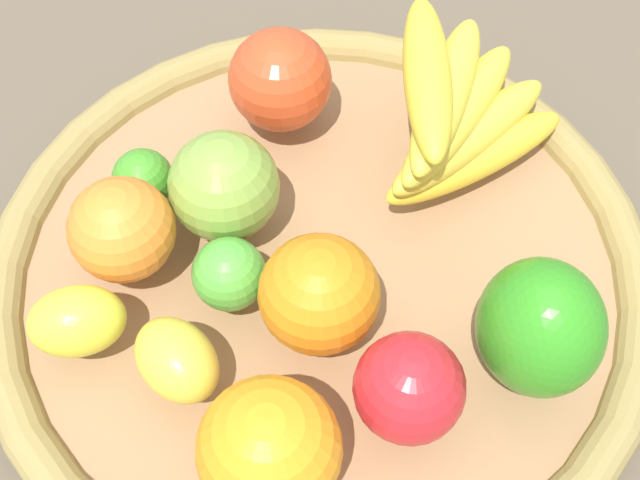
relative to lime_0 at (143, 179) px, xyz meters
The scene contains 14 objects.
ground_plane 0.15m from the lime_0, 101.70° to the right, with size 2.40×2.40×0.00m, color brown.
basket 0.14m from the lime_0, 101.70° to the right, with size 0.47×0.47×0.04m.
lime_0 is the anchor object (origin of this frame).
banana_bunch 0.22m from the lime_0, 69.99° to the right, with size 0.16×0.14×0.09m.
lemon_1 0.14m from the lime_0, 154.76° to the right, with size 0.06×0.05×0.05m, color yellow.
apple_2 0.24m from the lime_0, 122.38° to the right, with size 0.07×0.07×0.07m, color red.
apple_1 0.12m from the lime_0, 39.78° to the right, with size 0.08×0.08×0.08m, color #D54622.
orange_2 0.16m from the lime_0, 119.35° to the right, with size 0.08×0.08×0.08m, color orange.
lime_1 0.10m from the lime_0, 130.25° to the right, with size 0.05×0.05×0.05m, color green.
orange_1 0.22m from the lime_0, 144.49° to the right, with size 0.08×0.08×0.08m, color orange.
lemon_0 0.12m from the lime_0, behind, with size 0.06×0.05×0.05m, color yellow.
bell_pepper 0.29m from the lime_0, 106.78° to the right, with size 0.08×0.07×0.09m, color #30921E.
apple_0 0.06m from the lime_0, 97.17° to the right, with size 0.08×0.08×0.08m, color #7EA540.
orange_0 0.05m from the lime_0, behind, with size 0.07×0.07×0.07m, color orange.
Camera 1 is at (-0.31, -0.06, 0.53)m, focal length 47.56 mm.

